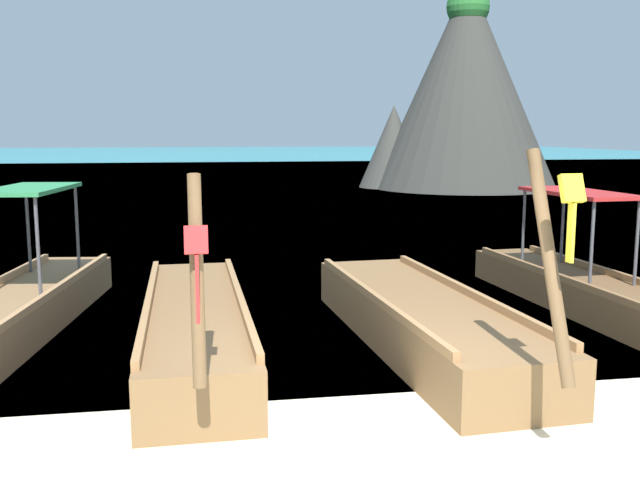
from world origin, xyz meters
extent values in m
plane|color=beige|center=(0.00, 0.00, 0.00)|extent=(120.00, 120.00, 0.00)
plane|color=teal|center=(0.00, 61.09, 0.00)|extent=(120.00, 120.00, 0.00)
cube|color=olive|center=(-4.10, 4.21, 0.27)|extent=(1.86, 6.12, 0.55)
cube|color=#AF7F52|center=(-3.59, 4.14, 0.60)|extent=(0.77, 5.51, 0.10)
cylinder|color=#4C4C51|center=(-3.74, 4.01, 1.24)|extent=(0.06, 0.06, 1.39)
cylinder|color=#4C4C51|center=(-4.28, 5.90, 1.24)|extent=(0.06, 0.06, 1.39)
cylinder|color=#4C4C51|center=(-3.51, 5.80, 1.24)|extent=(0.06, 0.06, 1.39)
cube|color=#2D844C|center=(-4.01, 4.96, 1.97)|extent=(1.19, 2.11, 0.06)
cube|color=brown|center=(-1.64, 2.94, 0.32)|extent=(1.34, 5.58, 0.64)
cube|color=#9F7246|center=(-2.22, 2.93, 0.69)|extent=(0.18, 5.11, 0.10)
cube|color=#9F7246|center=(-1.07, 2.95, 0.69)|extent=(0.18, 5.11, 0.10)
cylinder|color=brown|center=(-1.59, 0.08, 1.54)|extent=(0.13, 0.57, 1.83)
cube|color=red|center=(-1.58, -0.01, 1.90)|extent=(0.20, 0.12, 0.25)
cube|color=red|center=(-1.58, -0.03, 1.48)|extent=(0.03, 0.08, 0.60)
cube|color=brown|center=(1.30, 2.73, 0.32)|extent=(1.75, 5.66, 0.64)
cube|color=#9F7246|center=(0.65, 2.69, 0.69)|extent=(0.42, 5.13, 0.10)
cube|color=#9F7246|center=(1.95, 2.77, 0.69)|extent=(0.42, 5.13, 0.10)
cylinder|color=brown|center=(1.50, -0.29, 1.64)|extent=(0.18, 0.89, 2.04)
cube|color=yellow|center=(1.52, -0.56, 2.34)|extent=(0.21, 0.16, 0.25)
cube|color=yellow|center=(1.52, -0.58, 1.96)|extent=(0.04, 0.08, 0.50)
cube|color=brown|center=(4.45, 3.62, 0.26)|extent=(1.47, 6.71, 0.51)
cube|color=brown|center=(3.96, 3.59, 0.56)|extent=(0.45, 6.12, 0.10)
cube|color=brown|center=(4.95, 3.65, 0.56)|extent=(0.45, 6.12, 0.10)
cylinder|color=#4C4C51|center=(4.09, 3.43, 1.16)|extent=(0.05, 0.05, 1.29)
cylinder|color=#4C4C51|center=(4.84, 3.47, 1.16)|extent=(0.05, 0.05, 1.29)
cylinder|color=#4C4C51|center=(3.97, 5.42, 1.16)|extent=(0.05, 0.05, 1.29)
cylinder|color=#4C4C51|center=(4.72, 5.47, 1.16)|extent=(0.05, 0.05, 1.29)
cube|color=#AD2323|center=(4.40, 4.45, 1.83)|extent=(1.04, 2.25, 0.06)
cone|color=#383833|center=(11.42, 27.93, 5.07)|extent=(9.00, 9.00, 10.15)
cone|color=#3D3D38|center=(8.06, 28.83, 2.04)|extent=(3.42, 3.42, 4.08)
sphere|color=#2D7A33|center=(11.42, 27.93, 8.72)|extent=(2.07, 2.07, 2.07)
camera|label=1|loc=(-1.54, -6.06, 2.81)|focal=40.09mm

